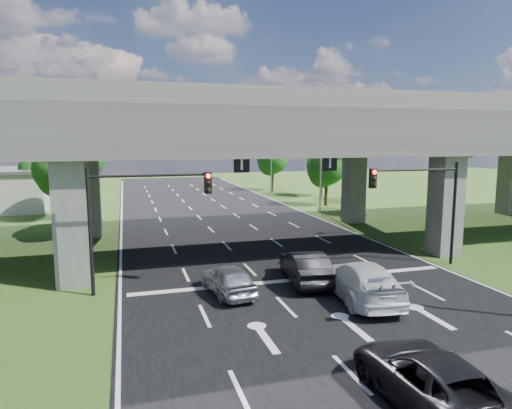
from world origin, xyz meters
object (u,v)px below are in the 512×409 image
streetlight_far (317,154)px  signal_left (138,206)px  car_silver (228,279)px  car_trailing (432,380)px  signal_right (423,195)px  car_white (361,281)px  car_dark (305,267)px  streetlight_beyond (268,150)px

streetlight_far → signal_left: bearing=-131.8°
car_silver → car_trailing: (3.32, -10.54, 0.05)m
signal_right → car_trailing: 15.11m
signal_left → car_white: 10.95m
signal_right → signal_left: same height
car_dark → car_trailing: size_ratio=0.90×
signal_left → streetlight_beyond: streetlight_beyond is taller
streetlight_far → car_trailing: (-10.64, -32.17, -5.05)m
signal_left → car_trailing: 14.54m
signal_right → signal_left: size_ratio=1.00×
signal_left → car_white: signal_left is taller
streetlight_beyond → car_trailing: streetlight_beyond is taller
signal_right → signal_left: bearing=180.0°
car_white → streetlight_far: bearing=-101.7°
streetlight_far → car_dark: streetlight_far is taller
signal_left → car_silver: signal_left is taller
signal_right → car_dark: (-7.51, -0.94, -3.34)m
signal_left → car_white: bearing=-22.3°
streetlight_far → car_dark: bearing=-115.0°
streetlight_far → car_trailing: bearing=-108.3°
signal_right → streetlight_far: streetlight_far is taller
streetlight_beyond → car_dark: 38.60m
signal_right → streetlight_far: size_ratio=0.60×
signal_left → car_trailing: (7.28, -12.12, -3.39)m
streetlight_beyond → car_dark: size_ratio=2.02×
streetlight_far → car_white: streetlight_far is taller
signal_right → car_white: bearing=-146.5°
streetlight_far → car_trailing: 34.26m
streetlight_far → car_dark: 23.70m
streetlight_beyond → car_white: bearing=-101.7°
signal_left → streetlight_beyond: 40.30m
signal_left → car_dark: size_ratio=1.21×
signal_right → car_dark: signal_right is taller
signal_right → car_dark: 8.27m
streetlight_beyond → car_white: size_ratio=1.68×
streetlight_beyond → car_silver: size_ratio=2.39×
car_silver → car_dark: 4.23m
car_silver → car_white: 6.18m
streetlight_far → car_silver: bearing=-122.8°
signal_right → car_silver: (-11.69, -1.58, -3.44)m
signal_right → streetlight_far: bearing=83.5°
signal_left → car_silver: bearing=-21.7°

